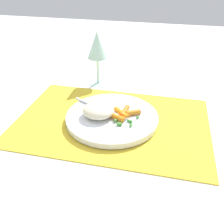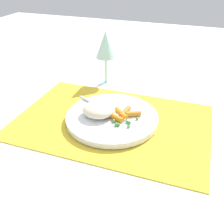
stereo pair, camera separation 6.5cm
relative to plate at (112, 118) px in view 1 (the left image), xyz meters
name	(u,v)px [view 1 (the left image)]	position (x,y,z in m)	size (l,w,h in m)	color
ground_plane	(112,122)	(0.00, 0.00, -0.01)	(2.40, 2.40, 0.00)	white
placemat	(112,121)	(0.00, 0.00, -0.01)	(0.52, 0.35, 0.01)	gold
plate	(112,118)	(0.00, 0.00, 0.00)	(0.25, 0.25, 0.02)	white
rice_mound	(98,110)	(-0.03, -0.01, 0.03)	(0.08, 0.08, 0.04)	beige
carrot_portion	(123,113)	(0.03, 0.00, 0.01)	(0.09, 0.08, 0.01)	orange
pea_scatter	(125,120)	(0.04, -0.02, 0.01)	(0.06, 0.07, 0.01)	green
fork	(105,111)	(-0.02, 0.01, 0.01)	(0.17, 0.09, 0.01)	#BBBBBB
wine_glass	(97,47)	(-0.10, 0.23, 0.12)	(0.07, 0.07, 0.18)	#B2E0CC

